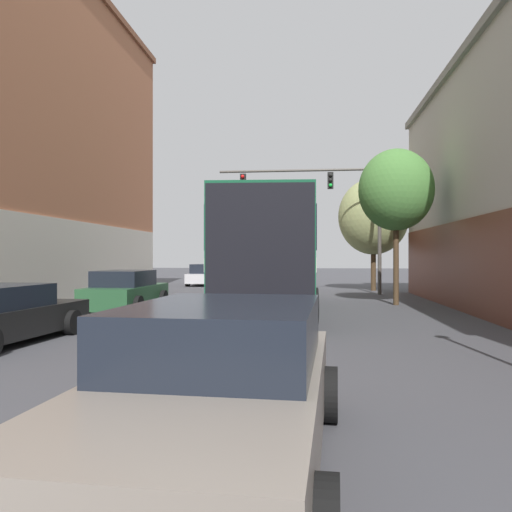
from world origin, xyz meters
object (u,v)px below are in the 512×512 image
parked_car_left_mid (208,275)px  street_tree_far (373,217)px  traffic_signal_gantry (330,200)px  street_tree_near (396,190)px  bus (268,251)px  hatchback_foreground (220,389)px  parked_car_left_near (126,292)px

parked_car_left_mid → street_tree_far: 11.32m
traffic_signal_gantry → street_tree_near: (2.25, -5.18, -0.27)m
bus → parked_car_left_mid: bus is taller
bus → street_tree_near: (4.65, 2.55, 2.34)m
bus → hatchback_foreground: bearing=-180.0°
parked_car_left_mid → street_tree_near: 16.14m
street_tree_near → street_tree_far: size_ratio=0.97×
bus → street_tree_far: (4.81, 10.64, 1.99)m
bus → hatchback_foreground: (0.64, -12.45, -1.34)m
bus → street_tree_near: size_ratio=1.87×
parked_car_left_near → street_tree_near: (9.38, 3.14, 3.69)m
bus → parked_car_left_near: (-4.73, -0.59, -1.36)m
street_tree_near → parked_car_left_near: bearing=-161.5°
hatchback_foreground → street_tree_far: bearing=-7.4°
street_tree_near → bus: bearing=-151.3°
bus → parked_car_left_mid: size_ratio=2.45×
bus → traffic_signal_gantry: 8.50m
hatchback_foreground → street_tree_near: 15.96m
parked_car_left_near → street_tree_far: size_ratio=0.67×
parked_car_left_near → parked_car_left_mid: (-0.43, 15.42, -0.00)m
bus → parked_car_left_near: size_ratio=2.73×
parked_car_left_mid → traffic_signal_gantry: (7.56, -7.10, 3.96)m
parked_car_left_near → street_tree_near: 10.56m
street_tree_far → hatchback_foreground: bearing=-100.2°
bus → parked_car_left_near: bus is taller
bus → street_tree_far: size_ratio=1.82×
parked_car_left_mid → street_tree_near: (9.81, -12.28, 3.69)m
parked_car_left_near → street_tree_near: street_tree_near is taller
traffic_signal_gantry → street_tree_far: 3.83m
parked_car_left_mid → traffic_signal_gantry: size_ratio=0.57×
hatchback_foreground → parked_car_left_near: 13.02m
street_tree_far → bus: bearing=-114.3°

